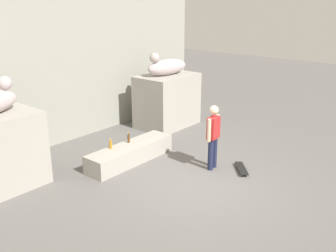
% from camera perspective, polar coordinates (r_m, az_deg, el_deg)
% --- Properties ---
extents(ground_plane, '(40.00, 40.00, 0.00)m').
position_cam_1_polar(ground_plane, '(9.37, 4.12, -8.50)').
color(ground_plane, '#605E5B').
extents(facade_wall, '(11.45, 0.60, 5.72)m').
position_cam_1_polar(facade_wall, '(12.10, -15.84, 11.17)').
color(facade_wall, '#97988A').
rests_on(facade_wall, ground_plane).
extents(pedestal_right, '(2.02, 1.36, 1.75)m').
position_cam_1_polar(pedestal_right, '(13.29, -0.12, 3.71)').
color(pedestal_right, '#A39E93').
rests_on(pedestal_right, ground_plane).
extents(statue_reclining_right, '(1.66, 0.77, 0.78)m').
position_cam_1_polar(statue_reclining_right, '(13.03, -0.24, 8.61)').
color(statue_reclining_right, '#B6A5A7').
rests_on(statue_reclining_right, pedestal_right).
extents(ledge_block, '(2.65, 0.68, 0.48)m').
position_cam_1_polar(ledge_block, '(10.55, -5.45, -3.95)').
color(ledge_block, '#A39E93').
rests_on(ledge_block, ground_plane).
extents(skater, '(0.54, 0.23, 1.67)m').
position_cam_1_polar(skater, '(9.93, 6.55, -1.22)').
color(skater, '#1E233F').
rests_on(skater, ground_plane).
extents(skateboard, '(0.73, 0.68, 0.08)m').
position_cam_1_polar(skateboard, '(10.21, 10.58, -6.04)').
color(skateboard, black).
rests_on(skateboard, ground_plane).
extents(bottle_orange, '(0.07, 0.07, 0.26)m').
position_cam_1_polar(bottle_orange, '(10.26, -8.30, -2.67)').
color(bottle_orange, orange).
rests_on(bottle_orange, ledge_block).
extents(bottle_brown, '(0.06, 0.06, 0.29)m').
position_cam_1_polar(bottle_brown, '(10.61, -5.71, -1.77)').
color(bottle_brown, '#593314').
rests_on(bottle_brown, ledge_block).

